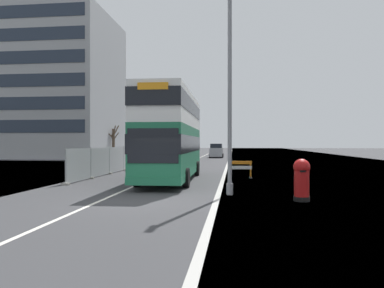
{
  "coord_description": "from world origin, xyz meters",
  "views": [
    {
      "loc": [
        3.58,
        -13.7,
        2.27
      ],
      "look_at": [
        1.36,
        5.4,
        2.2
      ],
      "focal_mm": 34.05,
      "sensor_mm": 36.0,
      "label": 1
    }
  ],
  "objects": [
    {
      "name": "car_oncoming_near",
      "position": [
        -3.45,
        22.9,
        1.1
      ],
      "size": [
        1.99,
        4.03,
        2.36
      ],
      "color": "maroon",
      "rests_on": "ground"
    },
    {
      "name": "ground",
      "position": [
        0.61,
        0.13,
        -0.05
      ],
      "size": [
        140.0,
        280.0,
        0.1
      ],
      "color": "#38383A"
    },
    {
      "name": "lamppost_foreground",
      "position": [
        3.39,
        2.22,
        4.6
      ],
      "size": [
        0.29,
        0.7,
        9.68
      ],
      "color": "gray",
      "rests_on": "ground"
    },
    {
      "name": "roadworks_barrier",
      "position": [
        3.96,
        9.59,
        0.68
      ],
      "size": [
        1.51,
        0.65,
        1.1
      ],
      "color": "orange",
      "rests_on": "ground"
    },
    {
      "name": "double_decker_bus",
      "position": [
        -0.16,
        7.99,
        2.75
      ],
      "size": [
        3.0,
        11.62,
        5.16
      ],
      "color": "#1E6B47",
      "rests_on": "ground"
    },
    {
      "name": "bare_tree_far_verge_near",
      "position": [
        -14.77,
        40.13,
        2.6
      ],
      "size": [
        2.25,
        2.85,
        4.96
      ],
      "color": "#4C3D2D",
      "rests_on": "ground"
    },
    {
      "name": "construction_site_fence",
      "position": [
        -5.36,
        16.67,
        0.95
      ],
      "size": [
        0.44,
        24.0,
        1.99
      ],
      "color": "#A8AAAD",
      "rests_on": "ground"
    },
    {
      "name": "backdrop_office_block",
      "position": [
        -27.06,
        39.96,
        10.77
      ],
      "size": [
        23.78,
        15.95,
        21.53
      ],
      "color": "#9EA0A3",
      "rests_on": "ground"
    },
    {
      "name": "red_pillar_postbox",
      "position": [
        6.19,
        0.83,
        0.9
      ],
      "size": [
        0.64,
        0.64,
        1.64
      ],
      "color": "black",
      "rests_on": "ground"
    },
    {
      "name": "car_receding_mid",
      "position": [
        -2.51,
        32.21,
        1.02
      ],
      "size": [
        1.94,
        4.11,
        2.19
      ],
      "color": "black",
      "rests_on": "ground"
    },
    {
      "name": "car_receding_far",
      "position": [
        0.88,
        41.61,
        1.0
      ],
      "size": [
        2.07,
        4.43,
        2.11
      ],
      "color": "gray",
      "rests_on": "ground"
    }
  ]
}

